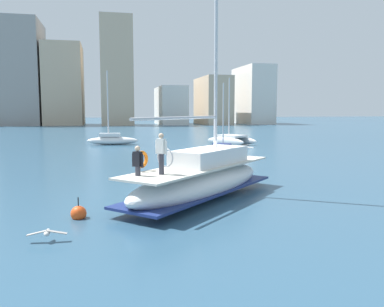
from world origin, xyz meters
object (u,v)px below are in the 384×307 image
moored_sloop_far (231,139)px  moored_catamaran (220,150)px  seagull (47,233)px  mooring_buoy (79,214)px  main_sailboat (202,178)px  moored_sloop_near (112,139)px

moored_sloop_far → moored_catamaran: 10.79m
moored_sloop_far → seagull: 34.41m
seagull → moored_catamaran: bearing=61.2°
mooring_buoy → moored_catamaran: bearing=59.7°
moored_catamaran → mooring_buoy: bearing=-120.3°
seagull → main_sailboat: bearing=38.5°
mooring_buoy → moored_sloop_far: bearing=62.1°
moored_catamaran → seagull: 23.65m
main_sailboat → moored_sloop_far: 27.70m
moored_sloop_near → seagull: 33.44m
moored_sloop_far → seagull: (-15.64, -30.64, -0.35)m
moored_sloop_near → seagull: (-2.37, -33.35, -0.33)m
main_sailboat → seagull: (-5.91, -4.71, -0.64)m
main_sailboat → moored_sloop_far: size_ratio=1.76×
moored_catamaran → seagull: (-11.39, -20.73, -0.19)m
moored_sloop_far → mooring_buoy: size_ratio=8.52×
moored_sloop_far → main_sailboat: bearing=-110.6°
moored_catamaran → moored_sloop_near: bearing=125.5°
moored_sloop_near → moored_catamaran: 15.52m
moored_sloop_near → mooring_buoy: moored_sloop_near is taller
moored_sloop_far → moored_catamaran: moored_sloop_far is taller
moored_catamaran → mooring_buoy: moored_catamaran is taller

